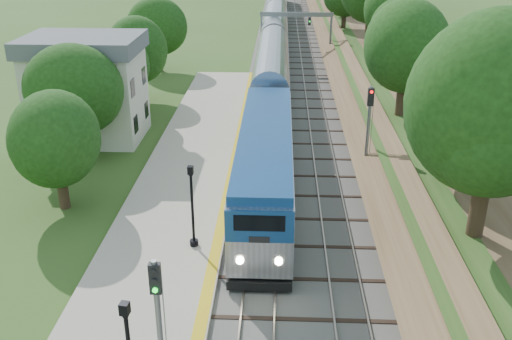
{
  "coord_description": "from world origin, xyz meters",
  "views": [
    {
      "loc": [
        0.81,
        -11.87,
        15.87
      ],
      "look_at": [
        -0.5,
        17.79,
        2.8
      ],
      "focal_mm": 40.0,
      "sensor_mm": 36.0,
      "label": 1
    }
  ],
  "objects_px": {
    "station_building": "(87,87)",
    "lamppost_far": "(193,211)",
    "signal_gantry": "(296,24)",
    "signal_farside": "(368,128)",
    "train": "(275,37)",
    "signal_platform": "(159,324)"
  },
  "relations": [
    {
      "from": "signal_gantry",
      "to": "lamppost_far",
      "type": "xyz_separation_m",
      "value": [
        -5.99,
        -41.53,
        -2.45
      ]
    },
    {
      "from": "signal_platform",
      "to": "station_building",
      "type": "bearing_deg",
      "value": 111.99
    },
    {
      "from": "signal_farside",
      "to": "train",
      "type": "bearing_deg",
      "value": 99.02
    },
    {
      "from": "train",
      "to": "signal_farside",
      "type": "relative_size",
      "value": 15.31
    },
    {
      "from": "lamppost_far",
      "to": "signal_platform",
      "type": "bearing_deg",
      "value": -86.75
    },
    {
      "from": "signal_farside",
      "to": "signal_platform",
      "type": "bearing_deg",
      "value": -115.99
    },
    {
      "from": "signal_gantry",
      "to": "signal_farside",
      "type": "height_order",
      "value": "signal_farside"
    },
    {
      "from": "station_building",
      "to": "lamppost_far",
      "type": "xyz_separation_m",
      "value": [
        10.48,
        -16.54,
        -1.72
      ]
    },
    {
      "from": "train",
      "to": "signal_farside",
      "type": "height_order",
      "value": "signal_farside"
    },
    {
      "from": "signal_gantry",
      "to": "signal_farside",
      "type": "distance_m",
      "value": 34.01
    },
    {
      "from": "train",
      "to": "lamppost_far",
      "type": "bearing_deg",
      "value": -94.3
    },
    {
      "from": "signal_gantry",
      "to": "lamppost_far",
      "type": "distance_m",
      "value": 42.03
    },
    {
      "from": "train",
      "to": "signal_farside",
      "type": "bearing_deg",
      "value": -80.98
    },
    {
      "from": "signal_platform",
      "to": "lamppost_far",
      "type": "bearing_deg",
      "value": 93.25
    },
    {
      "from": "station_building",
      "to": "signal_gantry",
      "type": "xyz_separation_m",
      "value": [
        16.47,
        24.99,
        0.73
      ]
    },
    {
      "from": "train",
      "to": "signal_platform",
      "type": "height_order",
      "value": "signal_platform"
    },
    {
      "from": "signal_gantry",
      "to": "signal_platform",
      "type": "xyz_separation_m",
      "value": [
        -5.37,
        -52.47,
        -0.68
      ]
    },
    {
      "from": "station_building",
      "to": "signal_platform",
      "type": "distance_m",
      "value": 29.63
    },
    {
      "from": "station_building",
      "to": "train",
      "type": "relative_size",
      "value": 0.08
    },
    {
      "from": "signal_gantry",
      "to": "signal_farside",
      "type": "bearing_deg",
      "value": -83.71
    },
    {
      "from": "station_building",
      "to": "lamppost_far",
      "type": "bearing_deg",
      "value": -57.65
    },
    {
      "from": "station_building",
      "to": "signal_farside",
      "type": "distance_m",
      "value": 22.04
    }
  ]
}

